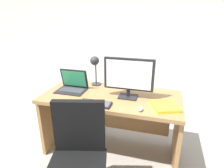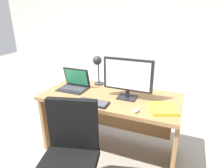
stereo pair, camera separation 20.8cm
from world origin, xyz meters
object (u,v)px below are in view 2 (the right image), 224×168
monitor (128,76)px  keyboard (93,103)px  book (163,108)px  laptop (75,82)px  desk (112,110)px  desk_lamp (98,64)px  mouse (136,110)px  office_chair (70,166)px

monitor → keyboard: (-0.28, -0.26, -0.24)m
book → laptop: bearing=170.7°
desk → desk_lamp: bearing=144.2°
monitor → laptop: monitor is taller
monitor → desk: bearing=165.6°
laptop → desk_lamp: desk_lamp is taller
keyboard → desk_lamp: (-0.19, 0.51, 0.26)m
mouse → office_chair: (-0.43, -0.49, -0.37)m
mouse → book: size_ratio=0.24×
book → office_chair: size_ratio=0.34×
laptop → book: bearing=-9.3°
desk → office_chair: (-0.07, -0.80, -0.14)m
laptop → desk: bearing=0.5°
desk_lamp → office_chair: 1.20m
book → office_chair: 0.97m
monitor → keyboard: monitor is taller
desk → keyboard: (-0.09, -0.31, 0.22)m
desk → laptop: size_ratio=4.55×
desk → laptop: bearing=-179.5°
laptop → office_chair: laptop is taller
desk → mouse: 0.53m
mouse → book: bearing=30.7°
laptop → book: (1.06, -0.18, -0.06)m
desk → laptop: 0.56m
laptop → office_chair: size_ratio=0.36×
monitor → mouse: 0.39m
mouse → desk_lamp: (-0.64, 0.51, 0.25)m
book → monitor: bearing=161.6°
desk_lamp → mouse: bearing=-38.5°
monitor → mouse: monitor is taller
desk_lamp → book: size_ratio=1.17×
keyboard → monitor: bearing=42.7°
keyboard → book: book is taller
mouse → desk_lamp: desk_lamp is taller
keyboard → mouse: mouse is taller
laptop → mouse: size_ratio=4.35×
keyboard → office_chair: bearing=-87.4°
mouse → keyboard: bearing=179.8°
monitor → book: size_ratio=1.65×
monitor → mouse: (0.17, -0.26, -0.23)m
monitor → desk_lamp: size_ratio=1.41×
office_chair → laptop: bearing=117.5°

